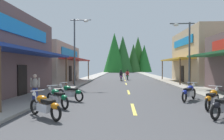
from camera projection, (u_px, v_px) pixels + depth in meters
name	position (u px, v px, depth m)	size (l,w,h in m)	color
ground	(125.00, 81.00, 26.52)	(9.46, 80.51, 0.10)	#424244
sidewalk_left	(84.00, 80.00, 26.80)	(2.41, 80.51, 0.12)	#9E9991
sidewalk_right	(167.00, 80.00, 26.22)	(2.41, 80.51, 0.12)	gray
centerline_dashes	(125.00, 79.00, 29.16)	(0.16, 53.87, 0.01)	#E0C64C
storefront_left_far	(47.00, 63.00, 23.90)	(8.02, 10.04, 4.79)	gray
storefront_right_far	(210.00, 57.00, 23.00)	(8.64, 9.66, 6.47)	tan
streetlamp_left	(77.00, 43.00, 18.01)	(2.03, 0.30, 6.63)	#474C51
streetlamp_right	(186.00, 46.00, 15.45)	(2.03, 0.30, 5.70)	#474C51
motorcycle_parked_right_2	(212.00, 98.00, 8.80)	(1.45, 1.71, 1.04)	black
motorcycle_parked_right_3	(189.00, 92.00, 10.88)	(1.42, 1.73, 1.04)	black
motorcycle_parked_left_0	(45.00, 105.00, 7.16)	(1.79, 1.34, 1.04)	black
motorcycle_parked_left_1	(57.00, 97.00, 9.08)	(1.62, 1.54, 1.04)	black
motorcycle_parked_left_2	(70.00, 92.00, 10.81)	(1.90, 1.16, 1.04)	black
rider_cruising_lead	(121.00, 76.00, 26.11)	(0.60, 2.14, 1.57)	black
rider_cruising_trailing	(127.00, 76.00, 27.71)	(0.60, 2.14, 1.57)	black
pedestrian_browsing	(35.00, 86.00, 10.45)	(0.57, 0.28, 1.56)	#333F8C
pedestrian_waiting	(75.00, 74.00, 23.84)	(0.50, 0.41, 1.74)	#726659
treeline_backdrop	(124.00, 55.00, 67.43)	(17.88, 14.80, 13.81)	#2C6223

